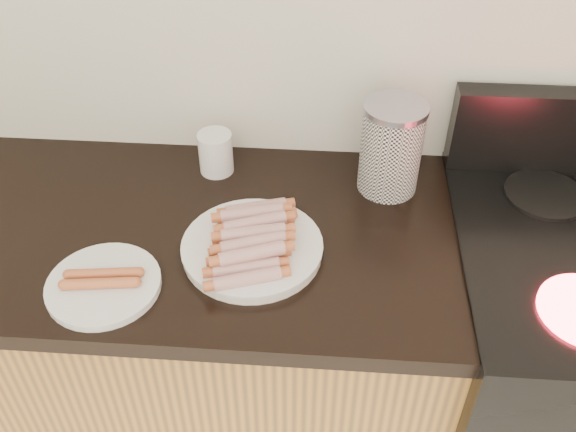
# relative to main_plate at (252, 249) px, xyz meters

# --- Properties ---
(cabinet_base) EXTENTS (2.20, 0.59, 0.86)m
(cabinet_base) POSITION_rel_main_plate_xyz_m (-0.67, 0.06, -0.48)
(cabinet_base) COLOR #B07830
(cabinet_base) RESTS_ON floor
(burner_far_left) EXTENTS (0.18, 0.18, 0.01)m
(burner_far_left) POSITION_rel_main_plate_xyz_m (0.64, 0.22, 0.01)
(burner_far_left) COLOR black
(burner_far_left) RESTS_ON stove
(main_plate) EXTENTS (0.36, 0.36, 0.02)m
(main_plate) POSITION_rel_main_plate_xyz_m (0.00, 0.00, 0.00)
(main_plate) COLOR white
(main_plate) RESTS_ON counter_slab
(side_plate) EXTENTS (0.26, 0.26, 0.02)m
(side_plate) POSITION_rel_main_plate_xyz_m (-0.28, -0.12, -0.00)
(side_plate) COLOR silver
(side_plate) RESTS_ON counter_slab
(hotdog_pile) EXTENTS (0.13, 0.27, 0.05)m
(hotdog_pile) POSITION_rel_main_plate_xyz_m (-0.00, 0.00, 0.03)
(hotdog_pile) COLOR maroon
(hotdog_pile) RESTS_ON main_plate
(plain_sausages) EXTENTS (0.14, 0.06, 0.02)m
(plain_sausages) POSITION_rel_main_plate_xyz_m (-0.28, -0.12, 0.02)
(plain_sausages) COLOR #CA7457
(plain_sausages) RESTS_ON side_plate
(canister) EXTENTS (0.14, 0.14, 0.22)m
(canister) POSITION_rel_main_plate_xyz_m (0.28, 0.24, 0.10)
(canister) COLOR white
(canister) RESTS_ON counter_slab
(mug) EXTENTS (0.11, 0.11, 0.10)m
(mug) POSITION_rel_main_plate_xyz_m (-0.12, 0.27, 0.04)
(mug) COLOR white
(mug) RESTS_ON counter_slab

